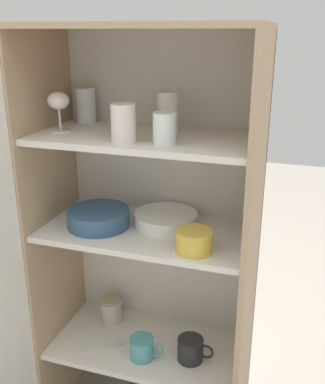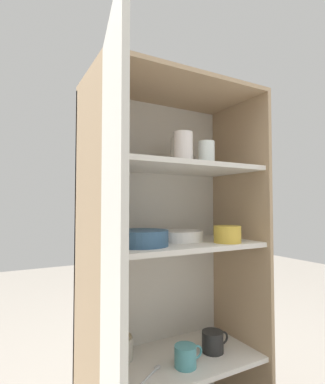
{
  "view_description": "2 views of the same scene",
  "coord_description": "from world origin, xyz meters",
  "px_view_note": "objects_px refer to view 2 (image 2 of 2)",
  "views": [
    {
      "loc": [
        0.49,
        -1.14,
        1.44
      ],
      "look_at": [
        0.04,
        0.23,
        0.92
      ],
      "focal_mm": 42.0,
      "sensor_mm": 36.0,
      "label": 1
    },
    {
      "loc": [
        -0.65,
        -0.91,
        0.96
      ],
      "look_at": [
        -0.04,
        0.22,
        1.02
      ],
      "focal_mm": 28.0,
      "sensor_mm": 36.0,
      "label": 2
    }
  ],
  "objects_px": {
    "mixing_bowl_large": "(141,237)",
    "coffee_mug_primary": "(213,342)",
    "storage_jar": "(123,348)",
    "serving_bowl_small": "(227,234)",
    "plate_stack_white": "(178,236)"
  },
  "relations": [
    {
      "from": "plate_stack_white",
      "to": "serving_bowl_small",
      "type": "height_order",
      "value": "serving_bowl_small"
    },
    {
      "from": "mixing_bowl_large",
      "to": "coffee_mug_primary",
      "type": "relative_size",
      "value": 1.64
    },
    {
      "from": "storage_jar",
      "to": "serving_bowl_small",
      "type": "bearing_deg",
      "value": -27.61
    },
    {
      "from": "coffee_mug_primary",
      "to": "storage_jar",
      "type": "height_order",
      "value": "storage_jar"
    },
    {
      "from": "mixing_bowl_large",
      "to": "serving_bowl_small",
      "type": "height_order",
      "value": "serving_bowl_small"
    },
    {
      "from": "mixing_bowl_large",
      "to": "storage_jar",
      "type": "height_order",
      "value": "mixing_bowl_large"
    },
    {
      "from": "plate_stack_white",
      "to": "storage_jar",
      "type": "bearing_deg",
      "value": 170.79
    },
    {
      "from": "plate_stack_white",
      "to": "storage_jar",
      "type": "relative_size",
      "value": 2.24
    },
    {
      "from": "serving_bowl_small",
      "to": "storage_jar",
      "type": "relative_size",
      "value": 1.17
    },
    {
      "from": "mixing_bowl_large",
      "to": "coffee_mug_primary",
      "type": "height_order",
      "value": "mixing_bowl_large"
    },
    {
      "from": "coffee_mug_primary",
      "to": "storage_jar",
      "type": "xyz_separation_m",
      "value": [
        -0.37,
        0.13,
        0.0
      ]
    },
    {
      "from": "mixing_bowl_large",
      "to": "storage_jar",
      "type": "distance_m",
      "value": 0.48
    },
    {
      "from": "coffee_mug_primary",
      "to": "mixing_bowl_large",
      "type": "bearing_deg",
      "value": 178.89
    },
    {
      "from": "plate_stack_white",
      "to": "coffee_mug_primary",
      "type": "height_order",
      "value": "plate_stack_white"
    },
    {
      "from": "plate_stack_white",
      "to": "coffee_mug_primary",
      "type": "xyz_separation_m",
      "value": [
        0.12,
        -0.09,
        -0.46
      ]
    }
  ]
}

